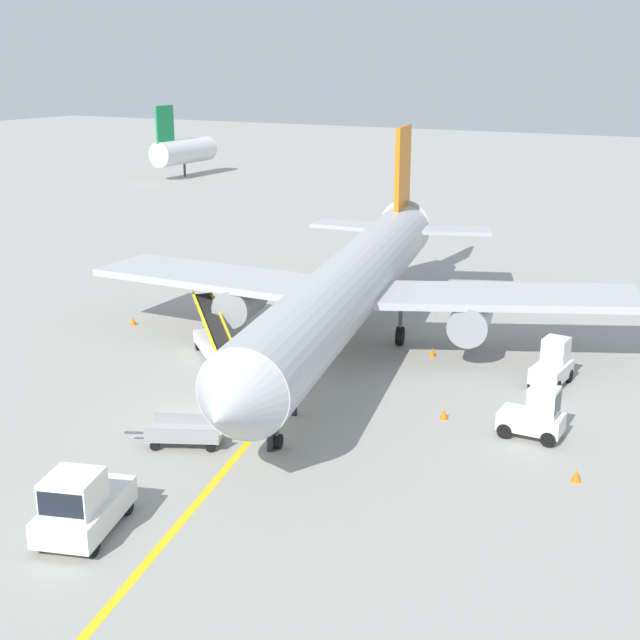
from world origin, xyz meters
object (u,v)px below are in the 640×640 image
object	(u,v)px
baggage_tug_near_wing	(535,415)
belt_loader_forward_hold	(216,341)
safety_cone_nose_right	(576,475)
airliner	(352,284)
safety_cone_wingtip_left	(432,352)
ground_crew_wing_walker	(270,428)
safety_cone_wingtip_right	(273,327)
pushback_tug	(81,505)
baggage_cart_loaded	(185,433)
safety_cone_nose_left	(444,414)
safety_cone_tail_area	(133,321)
ground_crew_marshaller	(294,394)
baggage_tug_by_cargo_door	(553,365)

from	to	relation	value
baggage_tug_near_wing	belt_loader_forward_hold	distance (m)	16.55
baggage_tug_near_wing	belt_loader_forward_hold	bearing A→B (deg)	172.28
safety_cone_nose_right	baggage_tug_near_wing	bearing A→B (deg)	127.84
airliner	safety_cone_wingtip_left	world-z (taller)	airliner
belt_loader_forward_hold	ground_crew_wing_walker	bearing A→B (deg)	-44.99
safety_cone_nose_right	safety_cone_wingtip_right	xyz separation A→B (m)	(-18.35, 10.01, 0.00)
pushback_tug	baggage_cart_loaded	size ratio (longest dim) A/B	1.07
safety_cone_wingtip_left	safety_cone_wingtip_right	distance (m)	9.08
safety_cone_nose_left	safety_cone_tail_area	size ratio (longest dim) A/B	1.00
ground_crew_marshaller	safety_cone_wingtip_left	world-z (taller)	ground_crew_marshaller
baggage_tug_near_wing	safety_cone_nose_left	size ratio (longest dim) A/B	5.47
airliner	safety_cone_tail_area	size ratio (longest dim) A/B	79.56
pushback_tug	baggage_tug_near_wing	distance (m)	17.08
baggage_tug_by_cargo_door	safety_cone_wingtip_right	bearing A→B (deg)	176.36
pushback_tug	safety_cone_nose_left	distance (m)	15.25
safety_cone_wingtip_right	pushback_tug	bearing A→B (deg)	-74.18
safety_cone_tail_area	safety_cone_nose_left	bearing A→B (deg)	-12.26
safety_cone_tail_area	baggage_cart_loaded	bearing A→B (deg)	-43.16
belt_loader_forward_hold	safety_cone_wingtip_left	world-z (taller)	belt_loader_forward_hold
ground_crew_wing_walker	safety_cone_nose_right	world-z (taller)	ground_crew_wing_walker
belt_loader_forward_hold	safety_cone_wingtip_right	bearing A→B (deg)	86.33
ground_crew_wing_walker	baggage_tug_by_cargo_door	bearing A→B (deg)	58.19
baggage_tug_by_cargo_door	safety_cone_nose_left	size ratio (longest dim) A/B	5.68
baggage_tug_near_wing	safety_cone_nose_left	xyz separation A→B (m)	(-3.71, 0.07, -0.71)
baggage_tug_by_cargo_door	belt_loader_forward_hold	bearing A→B (deg)	-165.88
ground_crew_marshaller	belt_loader_forward_hold	bearing A→B (deg)	146.77
baggage_tug_by_cargo_door	baggage_cart_loaded	xyz separation A→B (m)	(-10.54, -13.02, -0.46)
airliner	safety_cone_wingtip_right	distance (m)	6.11
safety_cone_wingtip_right	safety_cone_wingtip_left	bearing A→B (deg)	0.61
ground_crew_marshaller	safety_cone_nose_right	xyz separation A→B (m)	(11.50, -0.45, -0.69)
baggage_cart_loaded	ground_crew_wing_walker	distance (m)	3.31
safety_cone_tail_area	baggage_tug_near_wing	bearing A→B (deg)	-10.54
baggage_cart_loaded	safety_cone_wingtip_left	world-z (taller)	baggage_cart_loaded
belt_loader_forward_hold	airliner	bearing A→B (deg)	36.17
baggage_cart_loaded	ground_crew_marshaller	xyz separation A→B (m)	(2.19, 4.42, 0.44)
baggage_tug_near_wing	baggage_cart_loaded	size ratio (longest dim) A/B	0.64
airliner	safety_cone_nose_right	world-z (taller)	airliner
baggage_tug_by_cargo_door	safety_cone_wingtip_right	size ratio (longest dim) A/B	5.68
baggage_tug_by_cargo_door	safety_cone_tail_area	bearing A→B (deg)	-175.52
baggage_tug_near_wing	belt_loader_forward_hold	size ratio (longest dim) A/B	0.53
ground_crew_marshaller	safety_cone_nose_right	bearing A→B (deg)	-2.22
safety_cone_nose_left	pushback_tug	bearing A→B (deg)	-115.17
safety_cone_wingtip_left	safety_cone_tail_area	bearing A→B (deg)	-170.22
belt_loader_forward_hold	safety_cone_wingtip_right	size ratio (longest dim) A/B	10.35
ground_crew_wing_walker	safety_cone_nose_left	xyz separation A→B (m)	(4.60, 5.93, -0.69)
ground_crew_marshaller	ground_crew_wing_walker	xyz separation A→B (m)	(0.92, -3.39, 0.00)
ground_crew_wing_walker	safety_cone_wingtip_right	distance (m)	15.12
baggage_cart_loaded	safety_cone_nose_right	distance (m)	14.25
airliner	baggage_tug_near_wing	bearing A→B (deg)	-29.54
pushback_tug	baggage_cart_loaded	xyz separation A→B (m)	(-1.23, 6.82, -0.53)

